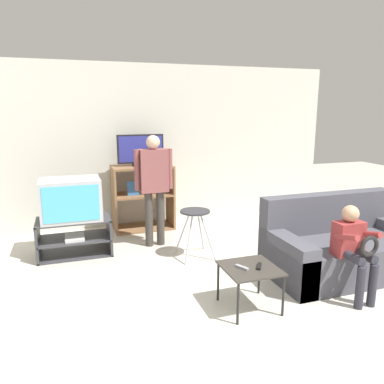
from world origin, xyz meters
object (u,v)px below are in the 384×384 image
(media_shelf, at_px, (143,197))
(snack_table, at_px, (250,272))
(couch, at_px, (342,248))
(person_seated_child, at_px, (354,244))
(television_flat, at_px, (141,151))
(remote_control_white, at_px, (242,267))
(person_standing_adult, at_px, (154,180))
(tv_stand, at_px, (75,237))
(television_main, at_px, (71,199))
(folding_stool, at_px, (195,218))
(remote_control_black, at_px, (259,266))

(media_shelf, distance_m, snack_table, 2.83)
(couch, relative_size, person_seated_child, 1.87)
(media_shelf, xyz_separation_m, television_flat, (-0.01, 0.01, 0.73))
(remote_control_white, xyz_separation_m, person_standing_adult, (-0.39, 1.98, 0.51))
(person_seated_child, bearing_deg, tv_stand, 141.32)
(television_main, distance_m, remote_control_white, 2.50)
(folding_stool, bearing_deg, person_standing_adult, 124.42)
(snack_table, bearing_deg, tv_stand, 128.25)
(television_flat, relative_size, folding_stool, 1.15)
(tv_stand, height_order, person_seated_child, person_seated_child)
(television_flat, height_order, folding_stool, television_flat)
(television_flat, xyz_separation_m, couch, (1.89, -2.39, -0.96))
(media_shelf, distance_m, folding_stool, 1.44)
(media_shelf, xyz_separation_m, remote_control_black, (0.56, -2.81, -0.09))
(tv_stand, height_order, media_shelf, media_shelf)
(television_flat, distance_m, snack_table, 2.97)
(media_shelf, height_order, person_seated_child, media_shelf)
(folding_stool, distance_m, couch, 1.80)
(person_seated_child, bearing_deg, media_shelf, 118.13)
(couch, distance_m, person_standing_adult, 2.54)
(remote_control_white, bearing_deg, snack_table, -28.72)
(remote_control_white, bearing_deg, couch, -11.53)
(tv_stand, relative_size, couch, 0.53)
(tv_stand, xyz_separation_m, remote_control_white, (1.47, -1.97, 0.19))
(couch, xyz_separation_m, person_standing_adult, (-1.88, 1.58, 0.64))
(television_main, distance_m, couch, 3.40)
(snack_table, bearing_deg, television_main, 128.35)
(remote_control_black, bearing_deg, person_standing_adult, 138.66)
(folding_stool, bearing_deg, couch, -34.15)
(television_main, height_order, person_seated_child, television_main)
(remote_control_white, bearing_deg, folding_stool, 63.31)
(remote_control_white, relative_size, person_standing_adult, 0.09)
(remote_control_black, height_order, remote_control_white, same)
(media_shelf, relative_size, folding_stool, 1.63)
(television_main, xyz_separation_m, television_flat, (1.08, 0.80, 0.50))
(remote_control_black, relative_size, couch, 0.08)
(snack_table, relative_size, person_standing_adult, 0.33)
(person_standing_adult, bearing_deg, couch, -40.18)
(folding_stool, bearing_deg, remote_control_white, -90.40)
(remote_control_black, bearing_deg, media_shelf, 134.49)
(television_main, bearing_deg, media_shelf, 36.06)
(television_flat, relative_size, remote_control_black, 5.03)
(remote_control_black, height_order, person_seated_child, person_seated_child)
(folding_stool, distance_m, snack_table, 1.41)
(media_shelf, xyz_separation_m, couch, (1.88, -2.39, -0.23))
(television_main, height_order, couch, television_main)
(media_shelf, relative_size, remote_control_white, 7.12)
(snack_table, bearing_deg, couch, 15.76)
(television_main, height_order, folding_stool, television_main)
(tv_stand, relative_size, person_seated_child, 0.98)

